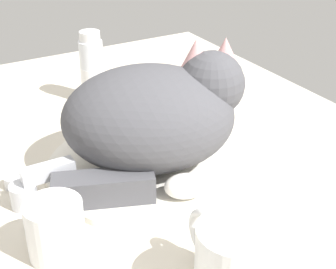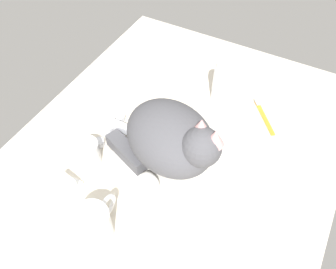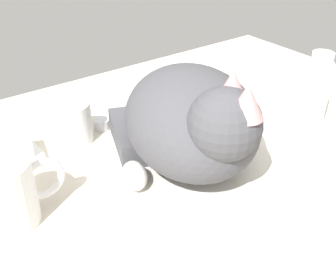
{
  "view_description": "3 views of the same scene",
  "coord_description": "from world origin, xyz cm",
  "views": [
    {
      "loc": [
        -56.13,
        29.22,
        40.25
      ],
      "look_at": [
        -2.61,
        -1.68,
        6.51
      ],
      "focal_mm": 53.56,
      "sensor_mm": 36.0,
      "label": 1
    },
    {
      "loc": [
        -48.67,
        -25.56,
        74.49
      ],
      "look_at": [
        1.92,
        1.59,
        6.53
      ],
      "focal_mm": 37.8,
      "sensor_mm": 36.0,
      "label": 2
    },
    {
      "loc": [
        -34.97,
        -41.73,
        38.41
      ],
      "look_at": [
        -2.68,
        2.05,
        5.86
      ],
      "focal_mm": 45.61,
      "sensor_mm": 36.0,
      "label": 3
    }
  ],
  "objects": [
    {
      "name": "faucet",
      "position": [
        0.0,
        17.67,
        2.2
      ],
      "size": [
        13.03,
        8.93,
        5.3
      ],
      "color": "silver",
      "rests_on": "ground_plane"
    },
    {
      "name": "ground_plane",
      "position": [
        0.0,
        0.0,
        -1.5
      ],
      "size": [
        110.0,
        82.5,
        3.0
      ],
      "primitive_type": "cube",
      "color": "beige"
    },
    {
      "name": "sink_basin",
      "position": [
        0.0,
        0.0,
        0.51
      ],
      "size": [
        30.33,
        30.33,
        1.01
      ],
      "primitive_type": "cylinder",
      "color": "white",
      "rests_on": "ground_plane"
    },
    {
      "name": "soap_bar",
      "position": [
        -21.82,
        18.11,
        2.42
      ],
      "size": [
        7.75,
        6.21,
        2.44
      ],
      "primitive_type": "cube",
      "rotation": [
        0.0,
        0.0,
        -0.2
      ],
      "color": "silver",
      "rests_on": "soap_dish"
    },
    {
      "name": "rinse_cup",
      "position": [
        -11.0,
        17.93,
        3.54
      ],
      "size": [
        6.66,
        6.66,
        7.08
      ],
      "color": "white",
      "rests_on": "ground_plane"
    },
    {
      "name": "cat",
      "position": [
        -0.48,
        -1.05,
        8.86
      ],
      "size": [
        27.16,
        31.74,
        17.7
      ],
      "color": "#4C4C51",
      "rests_on": "sink_basin"
    },
    {
      "name": "coffee_mug",
      "position": [
        -26.35,
        4.44,
        4.56
      ],
      "size": [
        12.38,
        8.13,
        9.11
      ],
      "color": "white",
      "rests_on": "ground_plane"
    },
    {
      "name": "toothpaste_bottle",
      "position": [
        26.6,
        -2.28,
        6.32
      ],
      "size": [
        4.47,
        4.47,
        13.58
      ],
      "color": "white",
      "rests_on": "ground_plane"
    },
    {
      "name": "soap_dish",
      "position": [
        -21.82,
        18.11,
        0.6
      ],
      "size": [
        9.0,
        6.4,
        1.2
      ],
      "primitive_type": "cube",
      "color": "white",
      "rests_on": "ground_plane"
    }
  ]
}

